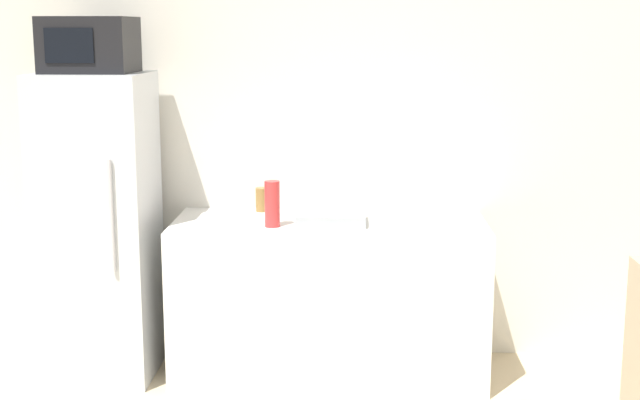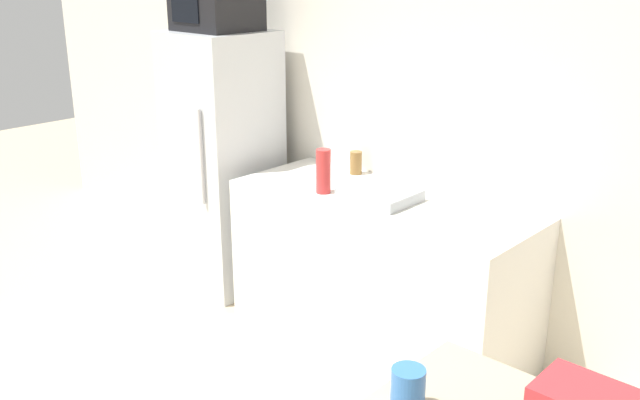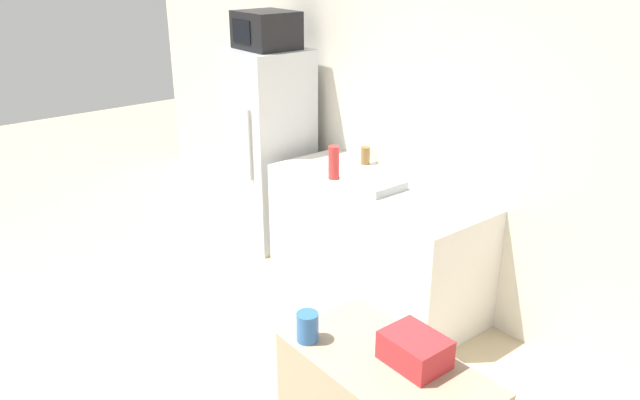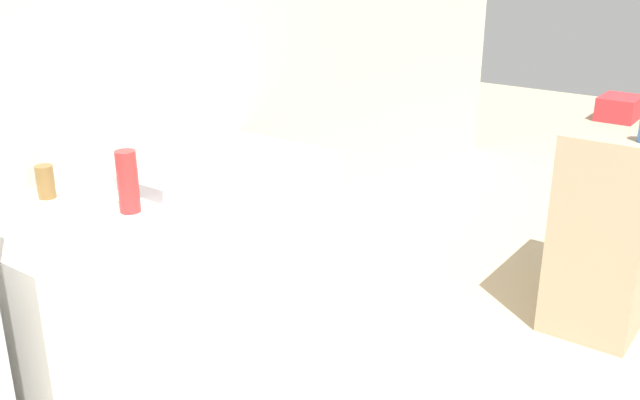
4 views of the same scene
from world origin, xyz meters
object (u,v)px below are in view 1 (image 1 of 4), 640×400
at_px(refrigerator, 99,227).
at_px(bottle_tall, 272,204).
at_px(microwave, 90,45).
at_px(bottle_short, 262,200).

bearing_deg(refrigerator, bottle_tall, -5.95).
bearing_deg(microwave, bottle_tall, -5.88).
bearing_deg(bottle_short, refrigerator, -161.11).
bearing_deg(bottle_short, bottle_tall, -76.18).
distance_m(bottle_tall, bottle_short, 0.42).
height_order(microwave, bottle_short, microwave).
relative_size(bottle_tall, bottle_short, 1.79).
bearing_deg(microwave, refrigerator, 73.26).
relative_size(refrigerator, bottle_short, 12.21).
relative_size(microwave, bottle_short, 3.32).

